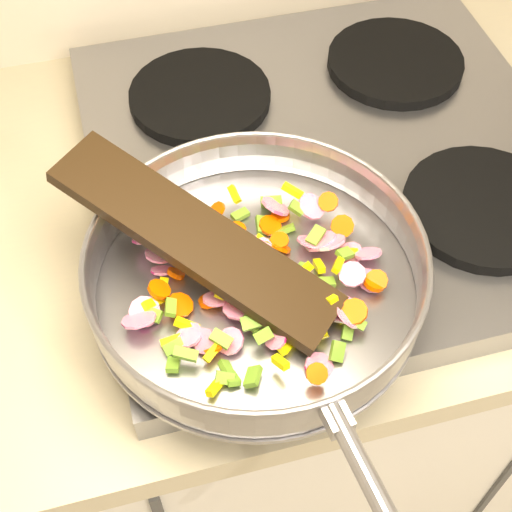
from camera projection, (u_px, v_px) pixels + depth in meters
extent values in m
cube|color=#939399|center=(330.00, 164.00, 0.92)|extent=(0.60, 0.60, 0.04)
cylinder|color=black|center=(253.00, 256.00, 0.79)|extent=(0.19, 0.19, 0.02)
cylinder|color=black|center=(484.00, 207.00, 0.83)|extent=(0.19, 0.19, 0.02)
cylinder|color=black|center=(200.00, 96.00, 0.95)|extent=(0.19, 0.19, 0.02)
cylinder|color=black|center=(395.00, 62.00, 1.00)|extent=(0.19, 0.19, 0.02)
cylinder|color=#9E9EA5|center=(256.00, 287.00, 0.75)|extent=(0.35, 0.35, 0.01)
torus|color=#9E9EA5|center=(256.00, 269.00, 0.73)|extent=(0.40, 0.40, 0.06)
torus|color=#9E9EA5|center=(256.00, 254.00, 0.71)|extent=(0.35, 0.35, 0.01)
cylinder|color=#9E9EA5|center=(384.00, 509.00, 0.56)|extent=(0.04, 0.19, 0.02)
cube|color=#9E9EA5|center=(336.00, 417.00, 0.61)|extent=(0.03, 0.03, 0.02)
cylinder|color=#DA156C|center=(259.00, 309.00, 0.71)|extent=(0.04, 0.03, 0.02)
cube|color=#FFEF08|center=(234.00, 194.00, 0.80)|extent=(0.01, 0.02, 0.01)
cylinder|color=#DA156C|center=(230.00, 341.00, 0.70)|extent=(0.03, 0.03, 0.02)
cylinder|color=#DA156C|center=(289.00, 298.00, 0.72)|extent=(0.04, 0.05, 0.03)
cube|color=#699D28|center=(251.00, 322.00, 0.70)|extent=(0.02, 0.02, 0.02)
cube|color=#699D28|center=(160.00, 229.00, 0.78)|extent=(0.02, 0.02, 0.01)
cube|color=#699D28|center=(185.00, 354.00, 0.68)|extent=(0.03, 0.02, 0.01)
cylinder|color=#DA156C|center=(320.00, 241.00, 0.76)|extent=(0.04, 0.04, 0.03)
cube|color=#FFEF08|center=(291.00, 277.00, 0.73)|extent=(0.02, 0.01, 0.02)
cube|color=#699D28|center=(256.00, 245.00, 0.76)|extent=(0.02, 0.02, 0.01)
cube|color=#699D28|center=(218.00, 257.00, 0.76)|extent=(0.02, 0.02, 0.01)
cylinder|color=#DA156C|center=(352.00, 274.00, 0.73)|extent=(0.04, 0.04, 0.01)
cube|color=#699D28|center=(157.00, 229.00, 0.77)|extent=(0.03, 0.02, 0.02)
cube|color=#FFEF08|center=(184.00, 207.00, 0.80)|extent=(0.02, 0.02, 0.01)
cylinder|color=#F25100|center=(214.00, 343.00, 0.69)|extent=(0.03, 0.03, 0.02)
cube|color=#FFEF08|center=(350.00, 253.00, 0.76)|extent=(0.02, 0.01, 0.02)
cylinder|color=#DA156C|center=(205.00, 341.00, 0.69)|extent=(0.03, 0.04, 0.02)
cylinder|color=#DA156C|center=(319.00, 367.00, 0.69)|extent=(0.03, 0.03, 0.02)
cube|color=#699D28|center=(155.00, 242.00, 0.76)|extent=(0.02, 0.01, 0.01)
cube|color=#699D28|center=(337.00, 351.00, 0.69)|extent=(0.02, 0.02, 0.02)
cylinder|color=#F25100|center=(302.00, 301.00, 0.73)|extent=(0.04, 0.04, 0.02)
cylinder|color=#DA156C|center=(330.00, 242.00, 0.76)|extent=(0.05, 0.04, 0.03)
cube|color=#699D28|center=(240.00, 215.00, 0.80)|extent=(0.02, 0.02, 0.01)
cylinder|color=#DA156C|center=(139.00, 319.00, 0.70)|extent=(0.04, 0.04, 0.02)
cylinder|color=#F25100|center=(317.00, 374.00, 0.66)|extent=(0.02, 0.02, 0.01)
cube|color=#699D28|center=(253.00, 322.00, 0.70)|extent=(0.02, 0.02, 0.01)
cylinder|color=#DA156C|center=(146.00, 240.00, 0.76)|extent=(0.04, 0.03, 0.03)
cylinder|color=#F25100|center=(312.00, 285.00, 0.73)|extent=(0.02, 0.03, 0.02)
cylinder|color=#F25100|center=(342.00, 226.00, 0.78)|extent=(0.04, 0.03, 0.03)
cylinder|color=#DA156C|center=(342.00, 309.00, 0.71)|extent=(0.04, 0.04, 0.01)
cylinder|color=#F25100|center=(210.00, 300.00, 0.73)|extent=(0.03, 0.03, 0.02)
cylinder|color=#F25100|center=(159.00, 289.00, 0.72)|extent=(0.03, 0.03, 0.02)
cylinder|color=#DA156C|center=(368.00, 253.00, 0.76)|extent=(0.04, 0.03, 0.02)
cube|color=#FFEF08|center=(281.00, 362.00, 0.67)|extent=(0.02, 0.02, 0.01)
cube|color=#FFEF08|center=(338.00, 265.00, 0.74)|extent=(0.02, 0.02, 0.01)
cube|color=#699D28|center=(189.00, 229.00, 0.76)|extent=(0.02, 0.02, 0.01)
cylinder|color=#F25100|center=(228.00, 234.00, 0.79)|extent=(0.02, 0.03, 0.02)
cylinder|color=#DA156C|center=(193.00, 221.00, 0.80)|extent=(0.04, 0.04, 0.01)
cylinder|color=#F25100|center=(279.00, 241.00, 0.77)|extent=(0.03, 0.03, 0.01)
cube|color=#FFEF08|center=(320.00, 328.00, 0.70)|extent=(0.01, 0.02, 0.01)
cylinder|color=#F25100|center=(202.00, 253.00, 0.77)|extent=(0.03, 0.03, 0.02)
cube|color=#699D28|center=(153.00, 315.00, 0.71)|extent=(0.02, 0.02, 0.01)
cube|color=#699D28|center=(271.00, 202.00, 0.81)|extent=(0.03, 0.02, 0.01)
cylinder|color=#DA156C|center=(259.00, 245.00, 0.75)|extent=(0.03, 0.03, 0.01)
cylinder|color=#DA156C|center=(320.00, 298.00, 0.72)|extent=(0.04, 0.04, 0.01)
cube|color=#FFEF08|center=(163.00, 288.00, 0.74)|extent=(0.02, 0.02, 0.01)
cylinder|color=#DA156C|center=(240.00, 241.00, 0.77)|extent=(0.02, 0.03, 0.02)
cylinder|color=#DA156C|center=(234.00, 250.00, 0.77)|extent=(0.03, 0.03, 0.01)
cylinder|color=#DA156C|center=(162.00, 270.00, 0.76)|extent=(0.03, 0.03, 0.02)
cube|color=#699D28|center=(348.00, 330.00, 0.71)|extent=(0.02, 0.02, 0.02)
cylinder|color=#DA156C|center=(311.00, 242.00, 0.77)|extent=(0.03, 0.03, 0.03)
cylinder|color=#DA156C|center=(350.00, 254.00, 0.77)|extent=(0.04, 0.04, 0.02)
cube|color=#699D28|center=(345.00, 254.00, 0.75)|extent=(0.02, 0.02, 0.01)
cube|color=#FFEF08|center=(222.00, 288.00, 0.72)|extent=(0.02, 0.03, 0.01)
cylinder|color=#DA156C|center=(349.00, 316.00, 0.70)|extent=(0.03, 0.03, 0.02)
cylinder|color=#DA156C|center=(160.00, 254.00, 0.75)|extent=(0.04, 0.04, 0.01)
cylinder|color=#DA156C|center=(145.00, 312.00, 0.72)|extent=(0.04, 0.04, 0.02)
cylinder|color=#F25100|center=(258.00, 275.00, 0.74)|extent=(0.03, 0.03, 0.01)
cube|color=#FFEF08|center=(153.00, 303.00, 0.72)|extent=(0.02, 0.02, 0.02)
cylinder|color=#F25100|center=(168.00, 230.00, 0.79)|extent=(0.04, 0.03, 0.02)
cylinder|color=#DA156C|center=(203.00, 224.00, 0.79)|extent=(0.05, 0.04, 0.03)
cylinder|color=#F25100|center=(280.00, 246.00, 0.77)|extent=(0.03, 0.03, 0.03)
cylinder|color=#F25100|center=(237.00, 296.00, 0.72)|extent=(0.03, 0.04, 0.03)
cube|color=#699D28|center=(358.00, 323.00, 0.70)|extent=(0.02, 0.02, 0.01)
cube|color=#699D28|center=(225.00, 378.00, 0.67)|extent=(0.02, 0.02, 0.02)
cube|color=#699D28|center=(227.00, 369.00, 0.69)|extent=(0.01, 0.02, 0.02)
cube|color=#FFEF08|center=(259.00, 303.00, 0.71)|extent=(0.02, 0.02, 0.02)
cylinder|color=#F25100|center=(180.00, 305.00, 0.72)|extent=(0.04, 0.04, 0.01)
cylinder|color=#F25100|center=(216.00, 211.00, 0.79)|extent=(0.03, 0.03, 0.02)
cube|color=#699D28|center=(253.00, 377.00, 0.67)|extent=(0.02, 0.03, 0.02)
cube|color=#FFEF08|center=(293.00, 191.00, 0.80)|extent=(0.03, 0.02, 0.01)
cylinder|color=#DA156C|center=(311.00, 206.00, 0.79)|extent=(0.04, 0.04, 0.02)
cylinder|color=#F25100|center=(374.00, 284.00, 0.74)|extent=(0.03, 0.03, 0.02)
cube|color=#FFEF08|center=(187.00, 325.00, 0.71)|extent=(0.03, 0.02, 0.02)
cube|color=#FFEF08|center=(349.00, 317.00, 0.71)|extent=(0.02, 0.01, 0.02)
cylinder|color=#DA156C|center=(370.00, 281.00, 0.75)|extent=(0.04, 0.04, 0.02)
cylinder|color=#F25100|center=(354.00, 312.00, 0.70)|extent=(0.04, 0.04, 0.02)
cube|color=#699D28|center=(267.00, 247.00, 0.77)|extent=(0.01, 0.02, 0.01)
cylinder|color=#DA156C|center=(243.00, 272.00, 0.75)|extent=(0.03, 0.03, 0.03)
cylinder|color=#F25100|center=(265.00, 251.00, 0.76)|extent=(0.02, 0.02, 0.02)
cube|color=#FFEF08|center=(286.00, 270.00, 0.74)|extent=(0.02, 0.03, 0.01)
cylinder|color=#F25100|center=(222.00, 239.00, 0.77)|extent=(0.03, 0.03, 0.02)
cube|color=#699D28|center=(285.00, 230.00, 0.79)|extent=(0.02, 0.01, 0.02)
cube|color=#699D28|center=(232.00, 379.00, 0.68)|extent=(0.02, 0.02, 0.02)
cylinder|color=#F25100|center=(376.00, 281.00, 0.73)|extent=(0.03, 0.03, 0.02)
cube|color=#FFEF08|center=(260.00, 282.00, 0.72)|extent=(0.03, 0.02, 0.01)
cylinder|color=#F25100|center=(176.00, 273.00, 0.75)|extent=(0.02, 0.02, 0.02)
cube|color=#699D28|center=(297.00, 208.00, 0.78)|extent=(0.02, 0.02, 0.01)
cube|color=#FFEF08|center=(249.00, 273.00, 0.74)|extent=(0.01, 0.02, 0.01)
cube|color=#FFEF08|center=(286.00, 296.00, 0.73)|extent=(0.02, 0.02, 0.01)
cylinder|color=#DA156C|center=(275.00, 336.00, 0.69)|extent=(0.03, 0.04, 0.03)
cube|color=#FFEF08|center=(178.00, 213.00, 0.80)|extent=(0.02, 0.01, 0.01)
cylinder|color=#DA156C|center=(240.00, 307.00, 0.72)|extent=(0.04, 0.04, 0.01)
cube|color=#FFEF08|center=(328.00, 298.00, 0.71)|extent=(0.02, 0.02, 0.02)
cube|color=#FFEF08|center=(292.00, 338.00, 0.71)|extent=(0.02, 0.02, 0.02)
cube|color=#FFEF08|center=(305.00, 270.00, 0.74)|extent=(0.02, 0.01, 0.02)
cube|color=#699D28|center=(301.00, 272.00, 0.75)|extent=(0.02, 0.02, 0.01)
cylinder|color=#F25100|center=(281.00, 293.00, 0.73)|extent=(0.03, 0.03, 0.01)
cylinder|color=#DA156C|center=(216.00, 299.00, 0.73)|extent=(0.03, 0.03, 0.02)
cube|color=#699D28|center=(270.00, 293.00, 0.73)|extent=(0.02, 0.02, 0.01)
cylinder|color=#DA156C|center=(265.00, 296.00, 0.73)|extent=(0.04, 0.05, 0.02)
cylinder|color=#DA156C|center=(189.00, 335.00, 0.70)|extent=(0.04, 0.04, 0.01)
cylinder|color=#DA156C|center=(237.00, 255.00, 0.75)|extent=(0.05, 0.05, 0.02)
cylinder|color=#DA156C|center=(224.00, 275.00, 0.74)|extent=(0.03, 0.04, 0.02)
cylinder|color=#F25100|center=(238.00, 229.00, 0.78)|extent=(0.03, 0.03, 0.01)
cube|color=#699D28|center=(221.00, 339.00, 0.68)|extent=(0.02, 0.02, 0.01)
cube|color=#FFEF08|center=(288.00, 344.00, 0.70)|extent=(0.03, 0.03, 0.02)
cube|color=#699D28|center=(171.00, 307.00, 0.71)|extent=(0.02, 0.02, 0.01)
cylinder|color=#DA156C|center=(233.00, 265.00, 0.74)|extent=(0.04, 0.04, 0.01)
cube|color=#699D28|center=(316.00, 236.00, 0.76)|extent=(0.03, 0.02, 0.01)
cylinder|color=#DA156C|center=(165.00, 246.00, 0.75)|extent=(0.03, 0.03, 0.01)
cube|color=#FFEF08|center=(171.00, 341.00, 0.70)|extent=(0.02, 0.01, 0.01)
cylinder|color=#F25100|center=(270.00, 226.00, 0.79)|extent=(0.03, 0.03, 0.01)
cube|color=#699D28|center=(263.00, 335.00, 0.69)|extent=(0.02, 0.02, 0.02)
cylinder|color=#F25100|center=(328.00, 202.00, 0.79)|extent=(0.03, 0.02, 0.02)
cube|color=#699D28|center=(178.00, 233.00, 0.78)|extent=(0.02, 0.02, 0.02)
cylinder|color=#F25100|center=(280.00, 216.00, 0.80)|extent=(0.03, 0.03, 0.01)
cylinder|color=#DA156C|center=(274.00, 299.00, 0.72)|extent=(0.03, 0.03, 0.03)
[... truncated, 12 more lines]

